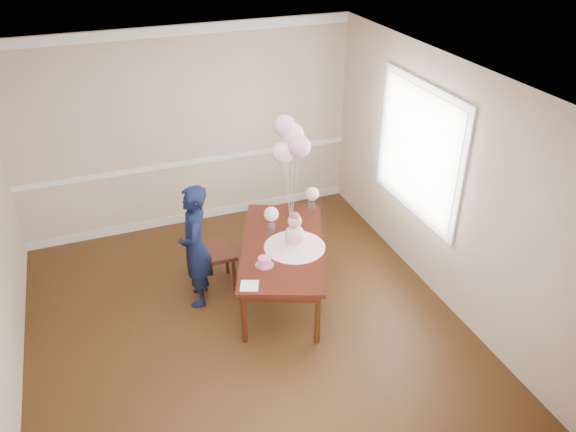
{
  "coord_description": "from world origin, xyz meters",
  "views": [
    {
      "loc": [
        -1.22,
        -4.42,
        4.13
      ],
      "look_at": [
        0.63,
        0.45,
        1.05
      ],
      "focal_mm": 35.0,
      "sensor_mm": 36.0,
      "label": 1
    }
  ],
  "objects_px": {
    "birthday_cake": "(265,261)",
    "woman": "(195,246)",
    "dining_chair_seat": "(214,252)",
    "dining_table_top": "(283,246)"
  },
  "relations": [
    {
      "from": "dining_table_top",
      "to": "birthday_cake",
      "type": "height_order",
      "value": "birthday_cake"
    },
    {
      "from": "birthday_cake",
      "to": "woman",
      "type": "height_order",
      "value": "woman"
    },
    {
      "from": "birthday_cake",
      "to": "woman",
      "type": "relative_size",
      "value": 0.09
    },
    {
      "from": "dining_table_top",
      "to": "birthday_cake",
      "type": "distance_m",
      "value": 0.45
    },
    {
      "from": "birthday_cake",
      "to": "woman",
      "type": "xyz_separation_m",
      "value": [
        -0.62,
        0.53,
        0.0
      ]
    },
    {
      "from": "birthday_cake",
      "to": "dining_chair_seat",
      "type": "bearing_deg",
      "value": 117.39
    },
    {
      "from": "birthday_cake",
      "to": "dining_chair_seat",
      "type": "relative_size",
      "value": 0.29
    },
    {
      "from": "dining_chair_seat",
      "to": "dining_table_top",
      "type": "bearing_deg",
      "value": -28.71
    },
    {
      "from": "dining_table_top",
      "to": "dining_chair_seat",
      "type": "relative_size",
      "value": 3.91
    },
    {
      "from": "dining_chair_seat",
      "to": "woman",
      "type": "xyz_separation_m",
      "value": [
        -0.24,
        -0.2,
        0.26
      ]
    }
  ]
}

